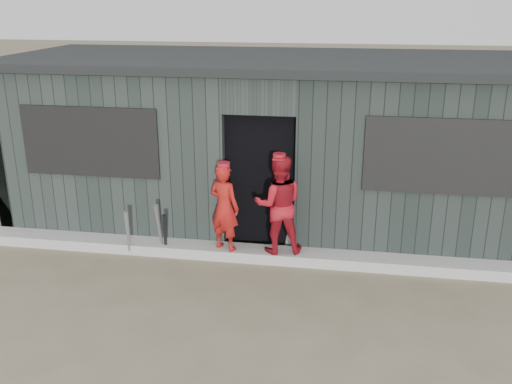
% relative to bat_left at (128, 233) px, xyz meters
% --- Properties ---
extents(ground, '(80.00, 80.00, 0.00)m').
position_rel_bat_left_xyz_m(ground, '(1.79, -1.61, -0.35)').
color(ground, '#695F49').
rests_on(ground, ground).
extents(curb, '(8.00, 0.36, 0.15)m').
position_rel_bat_left_xyz_m(curb, '(1.79, 0.21, -0.28)').
color(curb, '#A4A49F').
rests_on(curb, ground).
extents(bat_left, '(0.12, 0.20, 0.71)m').
position_rel_bat_left_xyz_m(bat_left, '(0.00, 0.00, 0.00)').
color(bat_left, gray).
rests_on(bat_left, ground).
extents(bat_mid, '(0.10, 0.32, 0.82)m').
position_rel_bat_left_xyz_m(bat_mid, '(0.44, 0.09, 0.06)').
color(bat_mid, gray).
rests_on(bat_mid, ground).
extents(bat_right, '(0.17, 0.32, 0.68)m').
position_rel_bat_left_xyz_m(bat_right, '(0.51, 0.09, -0.01)').
color(bat_right, black).
rests_on(bat_right, ground).
extents(player_red_left, '(0.53, 0.45, 1.23)m').
position_rel_bat_left_xyz_m(player_red_left, '(1.35, 0.16, 0.41)').
color(player_red_left, '#A51714').
rests_on(player_red_left, curb).
extents(player_red_right, '(0.76, 0.64, 1.37)m').
position_rel_bat_left_xyz_m(player_red_right, '(2.09, 0.21, 0.48)').
color(player_red_right, '#A31420').
rests_on(player_red_right, curb).
extents(player_grey_back, '(0.78, 0.64, 1.37)m').
position_rel_bat_left_xyz_m(player_grey_back, '(2.35, 0.70, 0.33)').
color(player_grey_back, silver).
rests_on(player_grey_back, ground).
extents(dugout, '(8.30, 3.30, 2.62)m').
position_rel_bat_left_xyz_m(dugout, '(1.79, 1.90, 0.93)').
color(dugout, black).
rests_on(dugout, ground).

